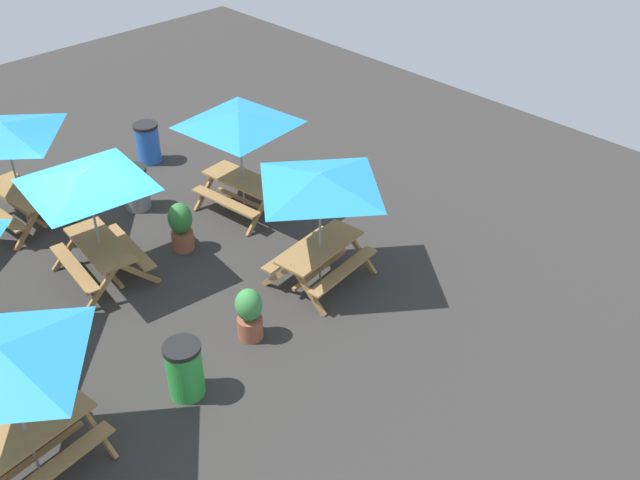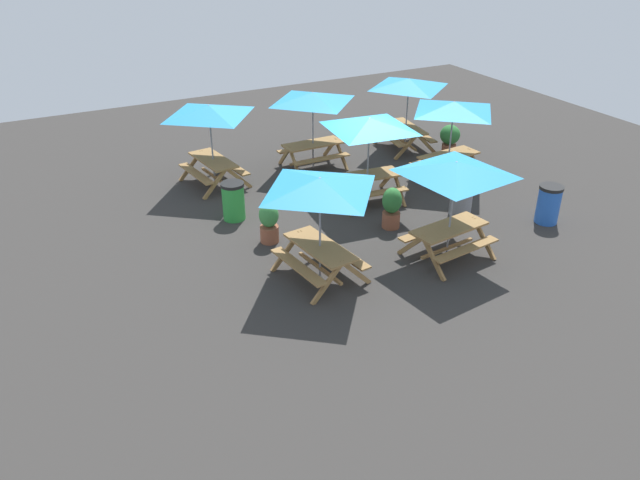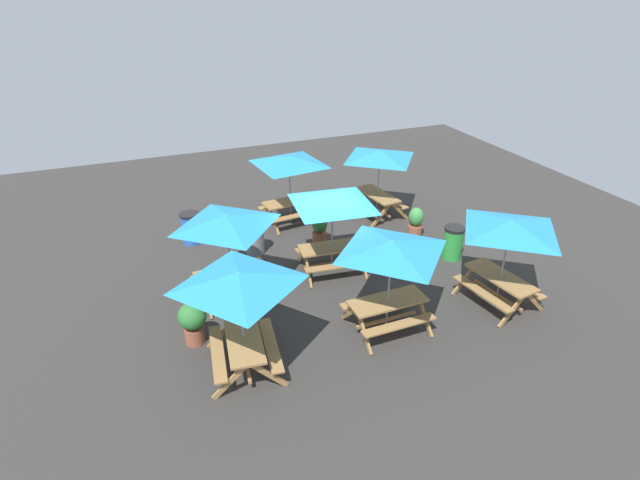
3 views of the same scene
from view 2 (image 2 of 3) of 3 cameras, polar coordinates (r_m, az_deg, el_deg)
ground_plane at (r=16.84m, az=4.59°, el=3.50°), size 24.21×24.21×0.00m
picnic_table_0 at (r=12.48m, az=0.00°, el=4.40°), size 2.23×2.23×2.34m
picnic_table_1 at (r=17.93m, az=12.10°, el=11.34°), size 2.16×2.16×2.34m
picnic_table_2 at (r=20.18m, az=8.09°, el=13.57°), size 2.24×2.24×2.34m
picnic_table_3 at (r=17.45m, az=-10.08°, el=11.07°), size 2.24×2.24×2.34m
picnic_table_4 at (r=18.45m, az=-0.66°, el=12.43°), size 2.02×2.02×2.34m
picnic_table_5 at (r=16.16m, az=4.52°, el=10.01°), size 2.81×2.81×2.34m
picnic_table_6 at (r=13.58m, az=12.25°, el=5.79°), size 2.81×2.81×2.34m
trash_bin_green at (r=15.81m, az=-7.92°, el=3.56°), size 0.59×0.59×0.98m
trash_bin_blue at (r=16.50m, az=20.17°, el=3.11°), size 0.59×0.59×0.98m
trash_bin_gray at (r=16.31m, az=12.81°, el=3.91°), size 0.59×0.59×0.98m
potted_plant_0 at (r=14.60m, az=-4.68°, el=1.64°), size 0.46×0.46×1.00m
potted_plant_1 at (r=20.19m, az=11.77°, el=9.08°), size 0.63×0.63×1.01m
potted_plant_2 at (r=15.31m, az=6.57°, el=3.01°), size 0.48×0.48×1.05m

